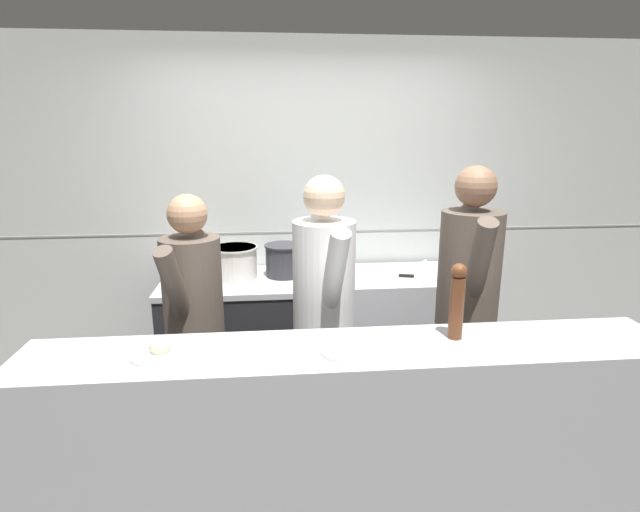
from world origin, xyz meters
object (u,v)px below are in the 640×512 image
object	(u,v)px
mixing_bowl_steel	(425,266)
chef_sous	(324,310)
plated_dish_main	(160,351)
chef_line	(467,299)
sauce_pot	(235,262)
braising_pot	(284,259)
stock_pot	(187,268)
plated_dish_appetiser	(347,350)
pepper_mill	(457,300)
chef_head_cook	(195,321)
chefs_knife	(420,277)
oven_range	(238,336)

from	to	relation	value
mixing_bowl_steel	chef_sous	bearing A→B (deg)	-135.51
plated_dish_main	chef_line	world-z (taller)	chef_line
sauce_pot	braising_pot	distance (m)	0.35
braising_pot	chef_sous	bearing A→B (deg)	-77.20
stock_pot	plated_dish_appetiser	size ratio (longest dim) A/B	1.15
stock_pot	chef_line	size ratio (longest dim) A/B	0.16
mixing_bowl_steel	plated_dish_main	bearing A→B (deg)	-138.02
pepper_mill	chef_line	bearing A→B (deg)	63.54
plated_dish_main	chef_line	size ratio (longest dim) A/B	0.15
mixing_bowl_steel	plated_dish_main	world-z (taller)	plated_dish_main
sauce_pot	chef_head_cook	size ratio (longest dim) A/B	0.21
chefs_knife	chef_head_cook	world-z (taller)	chef_head_cook
braising_pot	plated_dish_appetiser	world-z (taller)	braising_pot
oven_range	mixing_bowl_steel	size ratio (longest dim) A/B	3.65
sauce_pot	pepper_mill	size ratio (longest dim) A/B	0.93
chefs_knife	chef_line	bearing A→B (deg)	-84.02
plated_dish_appetiser	chef_head_cook	xyz separation A→B (m)	(-0.76, 0.70, -0.12)
stock_pot	plated_dish_main	world-z (taller)	plated_dish_main
oven_range	plated_dish_appetiser	xyz separation A→B (m)	(0.58, -1.50, 0.57)
oven_range	braising_pot	bearing A→B (deg)	9.53
braising_pot	sauce_pot	bearing A→B (deg)	-176.41
chef_head_cook	chef_sous	world-z (taller)	chef_sous
plated_dish_main	pepper_mill	bearing A→B (deg)	2.42
oven_range	chefs_knife	world-z (taller)	chefs_knife
oven_range	plated_dish_main	bearing A→B (deg)	-98.56
chefs_knife	chef_sous	xyz separation A→B (m)	(-0.78, -0.73, 0.05)
plated_dish_appetiser	stock_pot	bearing A→B (deg)	121.68
stock_pot	chef_sous	xyz separation A→B (m)	(0.89, -0.82, -0.03)
chefs_knife	pepper_mill	xyz separation A→B (m)	(-0.22, -1.29, 0.29)
oven_range	chef_head_cook	size ratio (longest dim) A/B	0.66
sauce_pot	plated_dish_appetiser	size ratio (longest dim) A/B	1.40
sauce_pot	chefs_knife	size ratio (longest dim) A/B	0.90
oven_range	plated_dish_main	distance (m)	1.58
chefs_knife	plated_dish_main	bearing A→B (deg)	-138.90
oven_range	plated_dish_main	world-z (taller)	plated_dish_main
plated_dish_appetiser	chef_sous	size ratio (longest dim) A/B	0.14
chef_head_cook	chef_sous	xyz separation A→B (m)	(0.73, -0.02, 0.05)
chefs_knife	plated_dish_main	xyz separation A→B (m)	(-1.55, -1.35, 0.13)
oven_range	chef_line	xyz separation A→B (m)	(1.40, -0.80, 0.53)
mixing_bowl_steel	chef_head_cook	size ratio (longest dim) A/B	0.18
plated_dish_appetiser	chefs_knife	bearing A→B (deg)	61.99
stock_pot	plated_dish_appetiser	bearing A→B (deg)	-58.32
mixing_bowl_steel	braising_pot	bearing A→B (deg)	176.72
stock_pot	braising_pot	distance (m)	0.69
chef_head_cook	chefs_knife	bearing A→B (deg)	40.07
mixing_bowl_steel	sauce_pot	bearing A→B (deg)	178.46
sauce_pot	braising_pot	size ratio (longest dim) A/B	1.19
oven_range	chef_line	distance (m)	1.70
stock_pot	pepper_mill	size ratio (longest dim) A/B	0.76
mixing_bowl_steel	oven_range	bearing A→B (deg)	179.95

